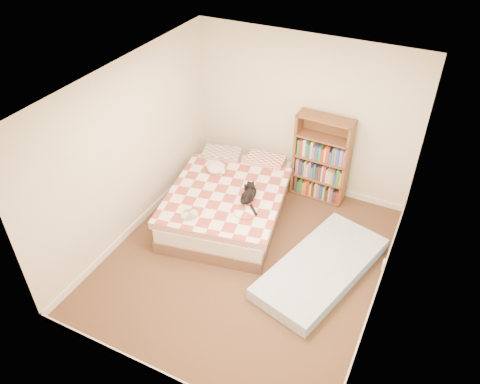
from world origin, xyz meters
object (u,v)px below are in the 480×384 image
at_px(black_cat, 250,194).
at_px(bookshelf, 321,167).
at_px(bed, 230,200).
at_px(floor_mattress, 321,268).
at_px(white_dog, 216,168).

bearing_deg(black_cat, bookshelf, 42.79).
bearing_deg(bed, floor_mattress, -29.78).
relative_size(bookshelf, white_dog, 3.72).
bearing_deg(bed, white_dog, 136.10).
bearing_deg(bed, bookshelf, 34.37).
distance_m(black_cat, white_dog, 0.82).
xyz_separation_m(bookshelf, black_cat, (-0.66, -1.19, 0.06)).
distance_m(bed, bookshelf, 1.50).
bearing_deg(black_cat, floor_mattress, -37.15).
height_order(floor_mattress, white_dog, white_dog).
relative_size(bed, bookshelf, 1.73).
xyz_separation_m(bed, white_dog, (-0.35, 0.23, 0.33)).
bearing_deg(bookshelf, black_cat, -116.66).
xyz_separation_m(floor_mattress, black_cat, (-1.25, 0.43, 0.50)).
distance_m(bed, black_cat, 0.53).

